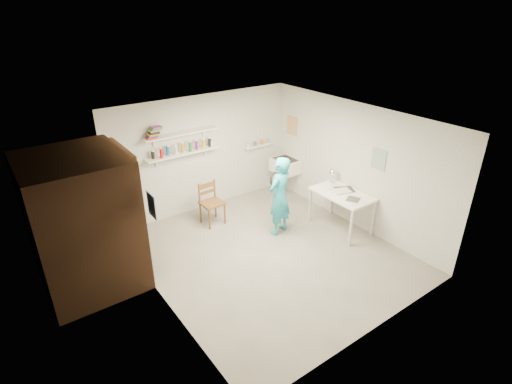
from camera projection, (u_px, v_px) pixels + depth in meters
floor at (269, 254)px, 7.04m from camera, size 4.00×4.50×0.02m
ceiling at (272, 120)px, 5.99m from camera, size 4.00×4.50×0.02m
wall_back at (203, 153)px, 8.17m from camera, size 4.00×0.02×2.40m
wall_front at (384, 258)px, 4.87m from camera, size 4.00×0.02×2.40m
wall_left at (154, 230)px, 5.46m from camera, size 0.02×4.50×2.40m
wall_right at (354, 165)px, 7.58m from camera, size 0.02×4.50×2.40m
doorway_recess at (130, 212)px, 6.32m from camera, size 0.02×0.90×2.00m
corridor_box at (83, 223)px, 5.92m from camera, size 1.40×1.50×2.10m
door_lintel at (122, 150)px, 5.87m from camera, size 0.06×1.05×0.10m
door_jamb_near at (144, 225)px, 5.97m from camera, size 0.06×0.10×2.00m
door_jamb_far at (121, 200)px, 6.69m from camera, size 0.06×0.10×2.00m
shelf_lower at (183, 153)px, 7.74m from camera, size 1.50×0.22×0.03m
shelf_upper at (181, 133)px, 7.57m from camera, size 1.50×0.22×0.03m
ledge_shelf at (258, 146)px, 8.85m from camera, size 0.70×0.14×0.03m
poster_left at (151, 205)px, 5.35m from camera, size 0.01×0.28×0.36m
poster_right_a at (292, 126)px, 8.73m from camera, size 0.01×0.34×0.42m
poster_right_b at (379, 159)px, 7.04m from camera, size 0.01×0.30×0.38m
belfast_sink at (285, 166)px, 8.90m from camera, size 0.48×0.60×0.30m
man at (279, 196)px, 7.37m from camera, size 0.64×0.50×1.53m
wall_clock at (275, 179)px, 7.44m from camera, size 0.27×0.11×0.28m
wooden_chair at (212, 203)px, 7.81m from camera, size 0.43×0.41×0.89m
work_table at (341, 211)px, 7.66m from camera, size 0.69×1.15×0.76m
desk_lamp at (333, 172)px, 7.83m from camera, size 0.14×0.14×0.14m
spray_cans at (183, 148)px, 7.70m from camera, size 1.31×0.06×0.17m
book_stack at (154, 133)px, 7.23m from camera, size 0.30×0.14×0.20m
ledge_pots at (259, 143)px, 8.82m from camera, size 0.48×0.07×0.09m
papers at (343, 193)px, 7.49m from camera, size 0.30×0.22×0.02m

